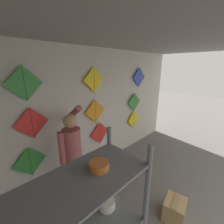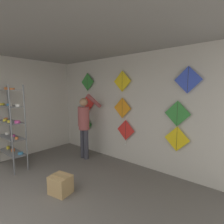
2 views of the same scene
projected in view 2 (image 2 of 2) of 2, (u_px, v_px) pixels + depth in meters
name	position (u px, v px, depth m)	size (l,w,h in m)	color
back_panel	(127.00, 110.00, 4.60)	(5.83, 0.06, 2.80)	beige
left_panel	(14.00, 109.00, 4.85)	(0.06, 4.39, 2.80)	beige
ceiling_slab	(67.00, 38.00, 3.04)	(5.83, 4.39, 0.04)	gray
shelf_rack	(10.00, 122.00, 4.26)	(1.00, 0.34, 2.03)	slate
shopkeeper	(84.00, 122.00, 4.83)	(0.46, 0.63, 1.81)	#383842
cardboard_box	(61.00, 184.00, 3.23)	(0.42, 0.38, 0.35)	tan
kite_0	(86.00, 125.00, 5.58)	(0.55, 0.04, 0.75)	#338C38
kite_1	(126.00, 131.00, 4.57)	(0.55, 0.04, 0.68)	red
kite_2	(177.00, 139.00, 3.71)	(0.55, 0.01, 0.55)	yellow
kite_3	(88.00, 103.00, 5.41)	(0.55, 0.01, 0.55)	red
kite_4	(122.00, 108.00, 4.58)	(0.55, 0.01, 0.55)	orange
kite_5	(177.00, 114.00, 3.66)	(0.55, 0.01, 0.55)	#338C38
kite_6	(87.00, 82.00, 5.34)	(0.55, 0.01, 0.55)	#338C38
kite_7	(122.00, 81.00, 4.50)	(0.55, 0.01, 0.55)	yellow
kite_8	(188.00, 80.00, 3.46)	(0.55, 0.01, 0.55)	blue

